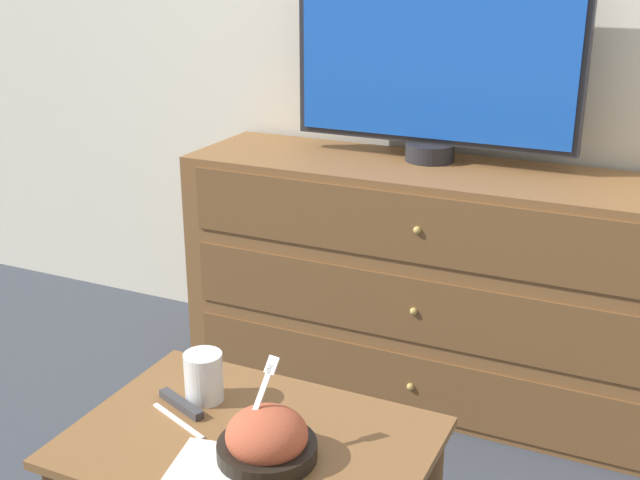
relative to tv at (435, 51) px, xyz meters
The scene contains 9 objects.
ground_plane 1.17m from the tv, 37.89° to the left, with size 12.00×12.00×0.00m, color #383D47.
dresser 0.75m from the tv, 52.28° to the right, with size 1.68×0.47×0.79m.
tv is the anchor object (origin of this frame).
coffee_table 1.45m from the tv, 88.78° to the right, with size 0.73×0.51×0.49m.
takeout_bowl 1.43m from the tv, 85.96° to the right, with size 0.20×0.20×0.19m.
drink_cup 1.31m from the tv, 96.94° to the right, with size 0.09×0.09×0.11m.
napkin 1.50m from the tv, 89.93° to the right, with size 0.17×0.17×0.00m.
knife 1.42m from the tv, 96.41° to the right, with size 0.17×0.08×0.01m.
remote_control 1.38m from the tv, 97.94° to the right, with size 0.14×0.07×0.02m.
Camera 1 is at (0.54, -2.63, 1.44)m, focal length 45.00 mm.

